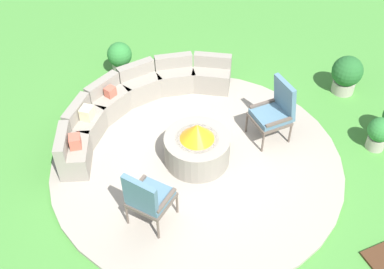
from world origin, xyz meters
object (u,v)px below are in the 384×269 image
object	(u,v)px
lounge_chair_front_right	(275,110)
potted_plant_0	(120,57)
fire_pit	(197,146)
potted_plant_1	(347,74)
potted_plant_3	(379,133)
curved_stone_bench	(134,101)
lounge_chair_front_left	(147,197)

from	to	relation	value
lounge_chair_front_right	potted_plant_0	distance (m)	3.40
fire_pit	lounge_chair_front_right	size ratio (longest dim) A/B	0.95
potted_plant_1	potted_plant_3	bearing A→B (deg)	-106.95
potted_plant_0	curved_stone_bench	bearing A→B (deg)	-96.31
curved_stone_bench	lounge_chair_front_right	xyz separation A→B (m)	(1.98, -1.50, 0.29)
lounge_chair_front_left	fire_pit	bearing A→B (deg)	90.01
curved_stone_bench	potted_plant_1	xyz separation A→B (m)	(3.93, -0.91, 0.08)
fire_pit	lounge_chair_front_left	size ratio (longest dim) A/B	1.00
fire_pit	curved_stone_bench	bearing A→B (deg)	109.85
fire_pit	lounge_chair_front_right	xyz separation A→B (m)	(1.43, 0.02, 0.27)
fire_pit	potted_plant_0	distance (m)	2.91
fire_pit	lounge_chair_front_right	world-z (taller)	lounge_chair_front_right
lounge_chair_front_right	potted_plant_0	size ratio (longest dim) A/B	1.56
lounge_chair_front_left	potted_plant_3	world-z (taller)	lounge_chair_front_left
curved_stone_bench	potted_plant_0	size ratio (longest dim) A/B	5.08
fire_pit	potted_plant_1	bearing A→B (deg)	10.23
potted_plant_0	potted_plant_3	distance (m)	5.02
curved_stone_bench	lounge_chair_front_left	bearing A→B (deg)	-103.67
lounge_chair_front_right	potted_plant_3	bearing A→B (deg)	-122.67
potted_plant_0	potted_plant_3	bearing A→B (deg)	-48.60
fire_pit	potted_plant_3	distance (m)	3.05
fire_pit	curved_stone_bench	world-z (taller)	fire_pit
lounge_chair_front_left	potted_plant_0	distance (m)	3.82
curved_stone_bench	fire_pit	bearing A→B (deg)	-70.15
lounge_chair_front_left	potted_plant_3	xyz separation A→B (m)	(4.05, -0.02, -0.28)
fire_pit	potted_plant_3	world-z (taller)	fire_pit
lounge_chair_front_right	potted_plant_3	world-z (taller)	lounge_chair_front_right
lounge_chair_front_left	potted_plant_3	size ratio (longest dim) A/B	1.74
fire_pit	potted_plant_3	size ratio (longest dim) A/B	1.74
lounge_chair_front_left	lounge_chair_front_right	distance (m)	2.71
lounge_chair_front_right	potted_plant_0	world-z (taller)	lounge_chair_front_right
fire_pit	lounge_chair_front_left	distance (m)	1.44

